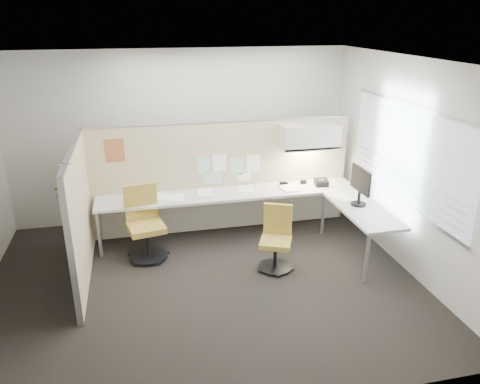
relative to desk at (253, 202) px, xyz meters
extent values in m
cube|color=black|center=(-0.93, -1.13, -0.61)|extent=(5.50, 4.50, 0.01)
cube|color=white|center=(-0.93, -1.13, 2.20)|extent=(5.50, 4.50, 0.01)
cube|color=beige|center=(-0.93, 1.12, 0.80)|extent=(5.50, 0.02, 2.80)
cube|color=beige|center=(-0.93, -3.38, 0.80)|extent=(5.50, 0.02, 2.80)
cube|color=beige|center=(1.82, -1.13, 0.80)|extent=(0.02, 4.50, 2.80)
cube|color=#A7B5C2|center=(1.79, -1.13, 0.95)|extent=(0.01, 2.80, 1.30)
cube|color=#CCB68D|center=(-0.38, 0.47, 0.27)|extent=(4.10, 0.06, 1.75)
cube|color=#CCB68D|center=(-2.43, -0.63, 0.27)|extent=(0.06, 2.20, 1.75)
cube|color=beige|center=(-0.33, 0.14, 0.11)|extent=(4.00, 0.60, 0.04)
cube|color=beige|center=(1.37, -0.89, 0.11)|extent=(0.60, 1.47, 0.04)
cube|color=beige|center=(-0.33, 0.41, -0.26)|extent=(3.90, 0.02, 0.64)
cylinder|color=#A5A8AA|center=(-2.28, -0.11, -0.26)|extent=(0.05, 0.05, 0.69)
cylinder|color=#A5A8AA|center=(1.12, -1.58, -0.26)|extent=(0.05, 0.05, 0.69)
cylinder|color=#A5A8AA|center=(1.12, -0.11, -0.26)|extent=(0.05, 0.05, 0.69)
cube|color=beige|center=(0.97, 0.26, 0.91)|extent=(0.90, 0.36, 0.38)
cube|color=#FFEABF|center=(0.97, 0.26, 0.70)|extent=(0.60, 0.06, 0.02)
cube|color=#8CBF8C|center=(-0.68, 0.44, 0.50)|extent=(0.21, 0.00, 0.28)
cube|color=white|center=(-0.43, 0.44, 0.52)|extent=(0.21, 0.00, 0.28)
cube|color=#8CBF8C|center=(-0.15, 0.44, 0.45)|extent=(0.21, 0.00, 0.28)
cube|color=white|center=(0.12, 0.44, 0.48)|extent=(0.21, 0.00, 0.28)
cube|color=#8CBF8C|center=(-0.53, 0.44, 0.28)|extent=(0.28, 0.00, 0.18)
cube|color=white|center=(-0.03, 0.44, 0.26)|extent=(0.21, 0.00, 0.14)
cube|color=orange|center=(-1.98, 0.44, 0.82)|extent=(0.28, 0.00, 0.35)
cylinder|color=black|center=(-1.62, -0.31, -0.57)|extent=(0.55, 0.55, 0.03)
cylinder|color=black|center=(-1.62, -0.31, -0.36)|extent=(0.06, 0.06, 0.42)
cube|color=gold|center=(-1.62, -0.31, -0.12)|extent=(0.57, 0.57, 0.08)
cube|color=gold|center=(-1.66, -0.08, 0.19)|extent=(0.47, 0.15, 0.53)
cylinder|color=black|center=(0.07, -1.00, -0.58)|extent=(0.46, 0.46, 0.03)
cylinder|color=black|center=(0.07, -1.00, -0.40)|extent=(0.05, 0.05, 0.35)
cube|color=gold|center=(0.07, -1.00, -0.19)|extent=(0.54, 0.54, 0.07)
cube|color=gold|center=(0.15, -0.82, 0.06)|extent=(0.38, 0.20, 0.44)
cylinder|color=black|center=(1.37, -0.75, 0.14)|extent=(0.22, 0.22, 0.02)
cylinder|color=black|center=(1.37, -0.75, 0.24)|extent=(0.04, 0.04, 0.20)
cube|color=black|center=(1.37, -0.75, 0.51)|extent=(0.04, 0.52, 0.35)
cube|color=black|center=(1.37, -0.75, 0.51)|extent=(0.01, 0.48, 0.30)
cube|color=black|center=(1.16, 0.13, 0.18)|extent=(0.21, 0.21, 0.12)
cylinder|color=black|center=(1.07, 0.15, 0.21)|extent=(0.05, 0.17, 0.04)
cube|color=black|center=(0.58, 0.29, 0.15)|extent=(0.15, 0.08, 0.05)
cube|color=black|center=(0.91, 0.27, 0.16)|extent=(0.11, 0.08, 0.06)
cube|color=silver|center=(-2.43, -1.31, 1.17)|extent=(0.14, 0.02, 0.02)
cylinder|color=silver|center=(-2.50, -1.31, 1.09)|extent=(0.02, 0.02, 0.14)
cube|color=#AD7F4C|center=(-2.50, -1.31, 0.96)|extent=(0.02, 0.43, 0.12)
cube|color=#AD7F4C|center=(-2.53, -1.28, 0.92)|extent=(0.02, 0.43, 0.12)
cube|color=#9998A2|center=(-2.51, -1.36, 0.34)|extent=(0.01, 0.07, 1.08)
cube|color=white|center=(-1.77, 0.17, 0.15)|extent=(0.29, 0.34, 0.04)
cube|color=white|center=(-1.35, 0.17, 0.14)|extent=(0.24, 0.31, 0.02)
cube|color=white|center=(-0.71, 0.13, 0.15)|extent=(0.26, 0.32, 0.05)
cube|color=white|center=(-0.06, 0.21, 0.14)|extent=(0.29, 0.34, 0.02)
cube|color=white|center=(0.60, 0.09, 0.14)|extent=(0.26, 0.32, 0.02)
cube|color=white|center=(1.25, -0.46, 0.14)|extent=(0.30, 0.35, 0.02)
cube|color=white|center=(-1.15, 0.07, 0.14)|extent=(0.25, 0.32, 0.03)
camera|label=1|loc=(-1.65, -6.40, 2.68)|focal=35.00mm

